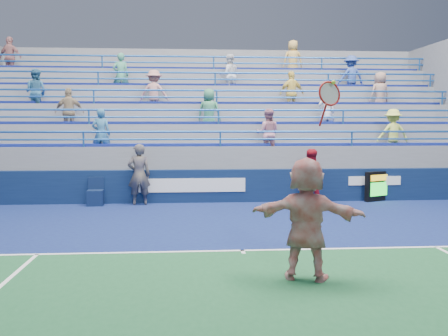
{
  "coord_description": "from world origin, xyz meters",
  "views": [
    {
      "loc": [
        -1.12,
        -9.95,
        2.59
      ],
      "look_at": [
        -0.19,
        2.5,
        1.5
      ],
      "focal_mm": 40.0,
      "sensor_mm": 36.0,
      "label": 1
    }
  ],
  "objects": [
    {
      "name": "ground",
      "position": [
        0.0,
        0.0,
        0.0
      ],
      "size": [
        120.0,
        120.0,
        0.0
      ],
      "primitive_type": "plane",
      "color": "#333538"
    },
    {
      "name": "sponsor_wall",
      "position": [
        0.0,
        6.5,
        0.55
      ],
      "size": [
        18.0,
        0.32,
        1.1
      ],
      "color": "#0A193C",
      "rests_on": "ground"
    },
    {
      "name": "bleacher_stand",
      "position": [
        -0.0,
        10.27,
        1.55
      ],
      "size": [
        18.0,
        5.6,
        6.13
      ],
      "color": "slate",
      "rests_on": "ground"
    },
    {
      "name": "serve_speed_board",
      "position": [
        5.49,
        6.38,
        0.51
      ],
      "size": [
        1.4,
        0.75,
        1.01
      ],
      "color": "black",
      "rests_on": "ground"
    },
    {
      "name": "judge_chair",
      "position": [
        -4.04,
        6.1,
        0.29
      ],
      "size": [
        0.53,
        0.53,
        0.9
      ],
      "color": "#0C193A",
      "rests_on": "ground"
    },
    {
      "name": "tennis_player",
      "position": [
        0.85,
        -1.92,
        1.04
      ],
      "size": [
        2.01,
        1.2,
        3.31
      ],
      "color": "silver",
      "rests_on": "ground"
    },
    {
      "name": "line_judge",
      "position": [
        -2.65,
        6.1,
        0.99
      ],
      "size": [
        0.77,
        0.56,
        1.98
      ],
      "primitive_type": "imported",
      "rotation": [
        0.0,
        0.0,
        3.26
      ],
      "color": "#131536",
      "rests_on": "ground"
    },
    {
      "name": "ball_girl",
      "position": [
        2.86,
        5.87,
        0.9
      ],
      "size": [
        1.02,
        0.88,
        1.81
      ],
      "primitive_type": "imported",
      "rotation": [
        0.0,
        0.0,
        2.9
      ],
      "color": "#AE1323",
      "rests_on": "ground"
    }
  ]
}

